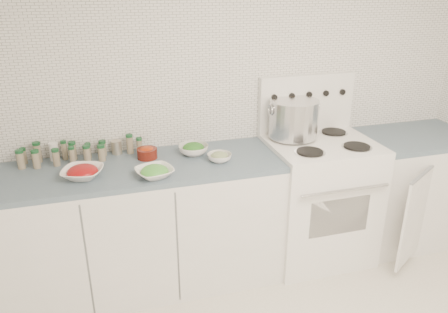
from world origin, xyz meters
TOP-DOWN VIEW (x-y plane):
  - room_walls at (0.00, 0.00)m, footprint 3.54×3.04m
  - counter_left at (-0.82, 1.19)m, footprint 1.85×0.62m
  - stove at (0.48, 1.19)m, footprint 0.76×0.70m
  - counter_right at (1.30, 1.19)m, footprint 0.89×0.84m
  - stock_pot at (0.31, 1.32)m, footprint 0.38×0.35m
  - bowl_tomato at (-1.17, 1.11)m, footprint 0.31×0.31m
  - bowl_snowpea at (-0.75, 1.00)m, footprint 0.28×0.28m
  - bowl_broccoli at (-0.44, 1.29)m, footprint 0.26×0.26m
  - bowl_zucchini at (-0.30, 1.13)m, footprint 0.16×0.16m
  - bowl_pepper at (-0.76, 1.31)m, footprint 0.14×0.14m
  - salt_canister at (-1.35, 1.45)m, footprint 0.07×0.07m
  - tin_can at (-0.95, 1.45)m, footprint 0.07×0.07m
  - spice_cluster at (-1.23, 1.40)m, footprint 0.80×0.15m

SIDE VIEW (x-z plane):
  - counter_right at x=1.30m, z-range 0.00..0.90m
  - counter_left at x=-0.82m, z-range 0.00..0.90m
  - stove at x=0.48m, z-range -0.18..1.18m
  - bowl_zucchini at x=-0.30m, z-range 0.90..0.96m
  - bowl_snowpea at x=-0.75m, z-range 0.89..0.97m
  - bowl_tomato at x=-1.17m, z-range 0.89..0.98m
  - bowl_broccoli at x=-0.44m, z-range 0.90..0.98m
  - bowl_pepper at x=-0.76m, z-range 0.90..0.98m
  - tin_can at x=-0.95m, z-range 0.90..0.99m
  - salt_canister at x=-1.35m, z-range 0.90..1.02m
  - spice_cluster at x=-1.23m, z-range 0.89..1.03m
  - stock_pot at x=0.31m, z-range 0.96..1.23m
  - room_walls at x=0.00m, z-range 0.30..2.82m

